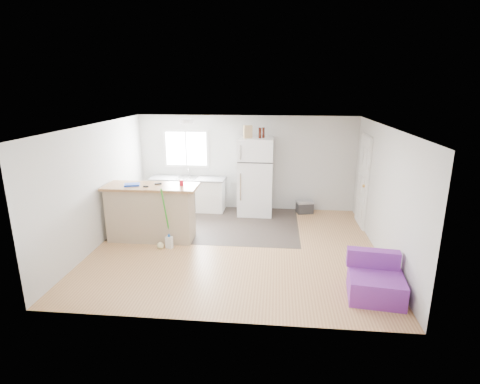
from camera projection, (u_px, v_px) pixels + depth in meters
name	position (u px, v px, depth m)	size (l,w,h in m)	color
room	(236.00, 189.00, 7.17)	(5.51, 5.01, 2.41)	#AD7348
vinyl_zone	(211.00, 223.00, 8.76)	(4.05, 2.50, 0.00)	#382F2A
window	(186.00, 149.00, 9.60)	(1.18, 0.06, 0.98)	white
interior_door	(363.00, 182.00, 8.44)	(0.11, 0.92, 2.10)	white
ceiling_fixture	(187.00, 121.00, 8.11)	(0.30, 0.30, 0.07)	white
kitchen_cabinets	(188.00, 193.00, 9.62)	(1.92, 0.64, 1.12)	white
peninsula	(151.00, 212.00, 7.73)	(1.89, 0.74, 1.16)	tan
refrigerator	(256.00, 176.00, 9.21)	(0.85, 0.81, 1.90)	white
cooler	(305.00, 207.00, 9.44)	(0.47, 0.38, 0.32)	#2C2C2F
purple_seat	(375.00, 282.00, 5.67)	(0.87, 0.83, 0.65)	purple
cleaner_jug	(169.00, 242.00, 7.40)	(0.15, 0.12, 0.28)	white
mop	(162.00, 237.00, 7.37)	(0.23, 0.35, 1.25)	green
red_cup	(181.00, 183.00, 7.53)	(0.08, 0.08, 0.12)	red
blue_tray	(132.00, 185.00, 7.55)	(0.30, 0.22, 0.04)	blue
tool_a	(158.00, 184.00, 7.63)	(0.14, 0.05, 0.03)	black
tool_b	(146.00, 186.00, 7.43)	(0.10, 0.04, 0.03)	black
cardboard_box	(248.00, 132.00, 8.84)	(0.20, 0.10, 0.30)	tan
bottle_left	(260.00, 133.00, 8.83)	(0.07, 0.07, 0.25)	#38120A
bottle_right	(263.00, 133.00, 8.90)	(0.07, 0.07, 0.25)	#38120A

